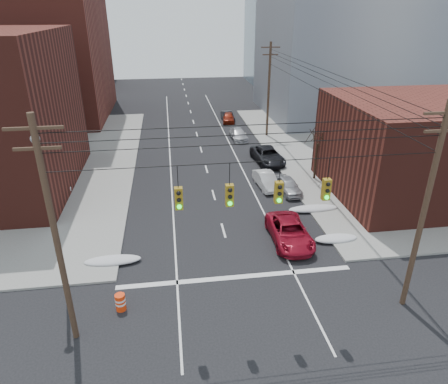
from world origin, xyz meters
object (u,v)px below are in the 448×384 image
object	(u,v)px
parked_car_e	(228,117)
construction_barrel	(120,302)
parked_car_a	(288,185)
red_pickup	(290,232)
lot_car_b	(50,155)
lot_car_a	(38,188)
lot_car_c	(24,164)
parked_car_b	(266,180)
lot_car_d	(18,173)
parked_car_c	(268,156)
parked_car_d	(238,134)
parked_car_f	(228,116)

from	to	relation	value
parked_car_e	construction_barrel	bearing A→B (deg)	-100.33
parked_car_a	red_pickup	bearing A→B (deg)	-111.27
lot_car_b	construction_barrel	bearing A→B (deg)	-165.53
red_pickup	lot_car_a	world-z (taller)	lot_car_a
lot_car_c	parked_car_b	bearing A→B (deg)	-110.37
lot_car_b	lot_car_d	distance (m)	4.78
lot_car_a	lot_car_c	xyz separation A→B (m)	(-2.88, 6.07, -0.04)
parked_car_e	lot_car_a	distance (m)	29.01
parked_car_c	lot_car_c	xyz separation A→B (m)	(-23.73, 0.54, 0.15)
parked_car_d	lot_car_b	distance (m)	21.06
parked_car_a	construction_barrel	bearing A→B (deg)	-140.25
parked_car_c	lot_car_c	world-z (taller)	lot_car_c
lot_car_a	lot_car_c	size ratio (longest dim) A/B	0.93
parked_car_a	lot_car_d	world-z (taller)	lot_car_d
red_pickup	lot_car_b	world-z (taller)	lot_car_b
parked_car_b	parked_car_f	xyz separation A→B (m)	(0.00, 22.98, -0.03)
lot_car_c	lot_car_d	bearing A→B (deg)	176.92
lot_car_d	parked_car_e	bearing A→B (deg)	-27.91
red_pickup	parked_car_d	bearing A→B (deg)	89.35
parked_car_a	parked_car_d	world-z (taller)	parked_car_a
parked_car_f	parked_car_a	bearing A→B (deg)	-90.37
parked_car_f	parked_car_d	bearing A→B (deg)	-94.13
parked_car_a	lot_car_d	bearing A→B (deg)	160.41
parked_car_a	lot_car_c	bearing A→B (deg)	156.16
parked_car_f	lot_car_a	world-z (taller)	lot_car_a
lot_car_b	construction_barrel	xyz separation A→B (m)	(9.13, -23.44, -0.35)
red_pickup	parked_car_c	xyz separation A→B (m)	(2.17, 15.02, 0.02)
parked_car_b	parked_car_e	distance (m)	22.17
lot_car_d	red_pickup	bearing A→B (deg)	-98.72
red_pickup	parked_car_b	distance (m)	9.04
red_pickup	parked_car_a	distance (m)	7.98
parked_car_a	parked_car_b	bearing A→B (deg)	134.49
parked_car_c	parked_car_e	size ratio (longest dim) A/B	1.40
red_pickup	construction_barrel	bearing A→B (deg)	-152.87
construction_barrel	parked_car_c	bearing A→B (deg)	57.62
parked_car_c	parked_car_f	distance (m)	17.05
parked_car_a	parked_car_f	world-z (taller)	parked_car_a
parked_car_c	lot_car_c	size ratio (longest dim) A/B	1.05
parked_car_d	lot_car_b	world-z (taller)	lot_car_b
red_pickup	lot_car_d	world-z (taller)	red_pickup
parked_car_d	lot_car_a	world-z (taller)	lot_car_a
parked_car_c	parked_car_e	world-z (taller)	parked_car_c
lot_car_a	lot_car_b	distance (m)	8.71
red_pickup	parked_car_e	size ratio (longest dim) A/B	1.35
lot_car_d	lot_car_b	bearing A→B (deg)	3.12
red_pickup	parked_car_c	distance (m)	15.18
construction_barrel	lot_car_b	bearing A→B (deg)	111.27
parked_car_b	lot_car_d	bearing A→B (deg)	162.88
red_pickup	lot_car_a	bearing A→B (deg)	153.82
construction_barrel	lot_car_d	bearing A→B (deg)	119.67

